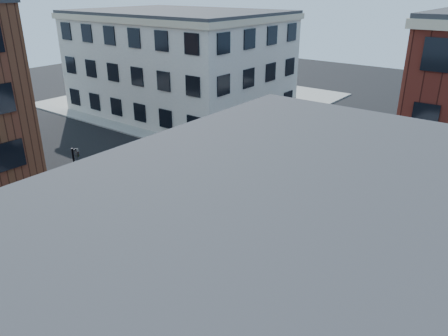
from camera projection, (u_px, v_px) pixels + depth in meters
name	position (u px, v px, depth m)	size (l,w,h in m)	color
ground	(227.00, 205.00, 29.75)	(120.00, 120.00, 0.00)	black
sidewalk_nw	(196.00, 99.00, 56.85)	(30.00, 30.00, 0.15)	gray
building_nw	(179.00, 64.00, 49.96)	(22.00, 16.00, 11.00)	silver
tree_near	(393.00, 145.00, 31.57)	(2.69, 2.69, 4.49)	black
tree_far	(416.00, 129.00, 36.06)	(2.43, 2.43, 4.07)	black
signal_pole	(78.00, 174.00, 27.53)	(1.29, 1.24, 4.60)	black
box_truck	(354.00, 239.00, 22.26)	(8.33, 3.23, 3.69)	silver
traffic_cone	(153.00, 206.00, 29.00)	(0.39, 0.39, 0.65)	#EA470A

